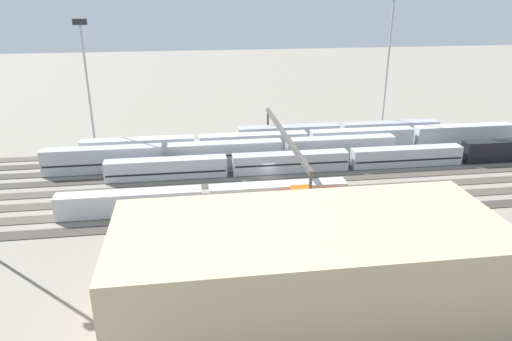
{
  "coord_description": "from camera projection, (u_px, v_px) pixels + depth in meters",
  "views": [
    {
      "loc": [
        14.58,
        83.89,
        34.39
      ],
      "look_at": [
        2.92,
        2.32,
        2.5
      ],
      "focal_mm": 33.35,
      "sensor_mm": 36.0,
      "label": 1
    }
  ],
  "objects": [
    {
      "name": "train_on_track_1",
      "position": [
        308.0,
        143.0,
        103.8
      ],
      "size": [
        95.6,
        3.0,
        5.0
      ],
      "color": "silver",
      "rests_on": "ground_plane"
    },
    {
      "name": "track_bed_6",
      "position": [
        282.0,
        205.0,
        80.22
      ],
      "size": [
        140.0,
        2.8,
        0.12
      ],
      "primitive_type": "cube",
      "color": "#4C443D",
      "rests_on": "ground_plane"
    },
    {
      "name": "light_mast_0",
      "position": [
        389.0,
        53.0,
        107.94
      ],
      "size": [
        2.8,
        0.7,
        32.99
      ],
      "color": "#9EA0A5",
      "rests_on": "ground_plane"
    },
    {
      "name": "track_bed_5",
      "position": [
        276.0,
        193.0,
        84.84
      ],
      "size": [
        140.0,
        2.8,
        0.12
      ],
      "primitive_type": "cube",
      "color": "#4C443D",
      "rests_on": "ground_plane"
    },
    {
      "name": "maintenance_shed",
      "position": [
        308.0,
        268.0,
        52.34
      ],
      "size": [
        42.09,
        17.83,
        11.01
      ],
      "primitive_type": "cube",
      "color": "tan",
      "rests_on": "ground_plane"
    },
    {
      "name": "signal_gantry",
      "position": [
        285.0,
        139.0,
        89.38
      ],
      "size": [
        0.7,
        40.0,
        8.8
      ],
      "color": "#4C4742",
      "rests_on": "ground_plane"
    },
    {
      "name": "train_on_track_2",
      "position": [
        225.0,
        154.0,
        96.73
      ],
      "size": [
        71.4,
        3.06,
        5.0
      ],
      "color": "#B7BABF",
      "rests_on": "ground_plane"
    },
    {
      "name": "light_mast_2",
      "position": [
        86.0,
        71.0,
        99.76
      ],
      "size": [
        2.8,
        0.7,
        28.39
      ],
      "color": "#9EA0A5",
      "rests_on": "ground_plane"
    },
    {
      "name": "track_bed_4",
      "position": [
        271.0,
        182.0,
        89.45
      ],
      "size": [
        140.0,
        2.8,
        0.12
      ],
      "primitive_type": "cube",
      "color": "#4C443D",
      "rests_on": "ground_plane"
    },
    {
      "name": "train_on_track_7",
      "position": [
        317.0,
        204.0,
        75.48
      ],
      "size": [
        10.0,
        3.0,
        5.0
      ],
      "color": "#D85914",
      "rests_on": "ground_plane"
    },
    {
      "name": "track_bed_0",
      "position": [
        256.0,
        149.0,
        107.92
      ],
      "size": [
        140.0,
        2.8,
        0.12
      ],
      "primitive_type": "cube",
      "color": "#4C443D",
      "rests_on": "ground_plane"
    },
    {
      "name": "train_on_track_0",
      "position": [
        340.0,
        134.0,
        109.57
      ],
      "size": [
        47.2,
        3.06,
        5.0
      ],
      "color": "#A8AAB2",
      "rests_on": "ground_plane"
    },
    {
      "name": "track_bed_2",
      "position": [
        263.0,
        164.0,
        98.69
      ],
      "size": [
        140.0,
        2.8,
        0.12
      ],
      "primitive_type": "cube",
      "color": "#3D3833",
      "rests_on": "ground_plane"
    },
    {
      "name": "train_on_track_3",
      "position": [
        339.0,
        159.0,
        95.27
      ],
      "size": [
        90.6,
        3.06,
        4.4
      ],
      "color": "black",
      "rests_on": "ground_plane"
    },
    {
      "name": "track_bed_1",
      "position": [
        260.0,
        156.0,
        103.3
      ],
      "size": [
        140.0,
        2.8,
        0.12
      ],
      "primitive_type": "cube",
      "color": "#3D3833",
      "rests_on": "ground_plane"
    },
    {
      "name": "track_bed_7",
      "position": [
        288.0,
        218.0,
        75.61
      ],
      "size": [
        140.0,
        2.8,
        0.12
      ],
      "primitive_type": "cube",
      "color": "#3D3833",
      "rests_on": "ground_plane"
    },
    {
      "name": "ground_plane",
      "position": [
        269.0,
        177.0,
        91.78
      ],
      "size": [
        400.0,
        400.0,
        0.0
      ],
      "primitive_type": "plane",
      "color": "gray"
    },
    {
      "name": "train_on_track_6",
      "position": [
        206.0,
        198.0,
        77.83
      ],
      "size": [
        47.2,
        3.0,
        3.8
      ],
      "color": "silver",
      "rests_on": "ground_plane"
    },
    {
      "name": "track_bed_3",
      "position": [
        267.0,
        173.0,
        94.07
      ],
      "size": [
        140.0,
        2.8,
        0.12
      ],
      "primitive_type": "cube",
      "color": "#3D3833",
      "rests_on": "ground_plane"
    }
  ]
}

